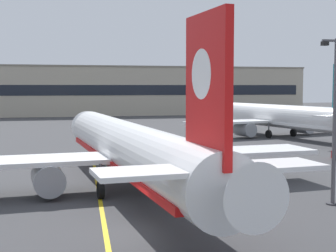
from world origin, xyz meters
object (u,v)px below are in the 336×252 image
object	(u,v)px
airliner_foreground	(129,149)
airliner_background	(274,116)
safety_cone_by_nose_gear	(113,159)
apron_lamp_post	(335,118)

from	to	relation	value
airliner_foreground	airliner_background	bearing A→B (deg)	51.11
airliner_foreground	safety_cone_by_nose_gear	bearing A→B (deg)	87.27
airliner_foreground	airliner_background	world-z (taller)	airliner_foreground
airliner_background	apron_lamp_post	bearing A→B (deg)	-110.77
airliner_foreground	airliner_background	distance (m)	47.85
airliner_background	apron_lamp_post	size ratio (longest dim) A/B	3.48
airliner_background	apron_lamp_post	distance (m)	47.97
airliner_background	apron_lamp_post	world-z (taller)	apron_lamp_post
airliner_background	safety_cone_by_nose_gear	world-z (taller)	airliner_background
airliner_foreground	airliner_background	size ratio (longest dim) A/B	1.04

